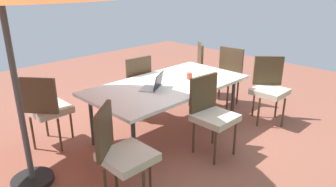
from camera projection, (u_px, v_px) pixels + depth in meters
The scene contains 11 objects.
ground_plane at pixel (168, 132), 4.49m from camera, with size 10.00×10.00×0.02m, color #935442.
dining_table at pixel (168, 86), 4.25m from camera, with size 2.24×1.16×0.73m.
chair_west at pixel (226, 74), 5.28m from camera, with size 0.48×0.47×0.98m.
chair_southeast at pixel (47, 107), 3.92m from camera, with size 0.58×0.58×0.98m.
chair_north at pixel (212, 112), 3.78m from camera, with size 0.47×0.48×0.98m.
chair_southwest at pixel (192, 67), 5.73m from camera, with size 0.59×0.59×0.98m.
chair_northwest at pixel (269, 86), 4.68m from camera, with size 0.59×0.59×0.98m.
chair_south at pixel (134, 82), 4.85m from camera, with size 0.47×0.48×0.98m.
chair_northeast at pixel (121, 151), 2.92m from camera, with size 0.58×0.58×0.98m.
laptop at pixel (154, 85), 4.02m from camera, with size 0.40×0.37×0.21m.
cup at pixel (189, 76), 4.41m from camera, with size 0.08×0.08×0.09m, color #CC4C33.
Camera 1 is at (2.84, 2.85, 2.07)m, focal length 33.14 mm.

